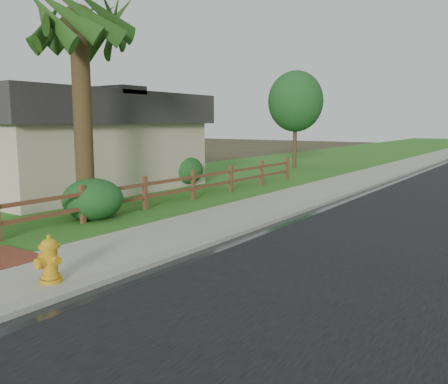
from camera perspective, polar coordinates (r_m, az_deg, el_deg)
The scene contains 12 objects.
ground at distance 8.96m, azimuth -15.91°, elevation -9.85°, with size 120.00×120.00×0.00m, color #312C1B.
sidewalk at distance 41.15m, azimuth 23.93°, elevation 3.92°, with size 2.20×90.00×0.10m, color gray.
grass_strip at distance 41.54m, azimuth 21.35°, elevation 4.07°, with size 1.60×90.00×0.06m, color #235919.
lawn_near at distance 43.02m, azimuth 14.59°, elevation 4.49°, with size 9.00×90.00×0.04m, color #235919.
ranch_fence at distance 15.74m, azimuth -6.44°, elevation 0.54°, with size 0.12×16.92×1.10m.
palm_tree at distance 14.34m, azimuth -17.10°, elevation 19.17°, with size 3.60×3.60×6.60m.
house at distance 21.54m, azimuth -20.56°, elevation 6.07°, with size 10.60×9.60×4.05m.
fire_hydrant at distance 8.49m, azimuth -20.25°, elevation -7.75°, with size 0.52×0.42×0.81m.
boulder at distance 16.35m, azimuth -15.45°, elevation -0.51°, with size 0.93×0.70×0.62m, color brown.
shrub_b at distance 13.87m, azimuth -15.49°, elevation -0.87°, with size 1.70×1.70×1.19m, color #17421C.
shrub_c at distance 20.67m, azimuth -5.14°, elevation 2.62°, with size 1.89×1.89×1.37m, color #17421C.
tree_near_left at distance 28.68m, azimuth 8.61°, elevation 10.72°, with size 3.25×3.25×5.76m.
Camera 1 is at (6.62, -5.37, 2.76)m, focal length 38.00 mm.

